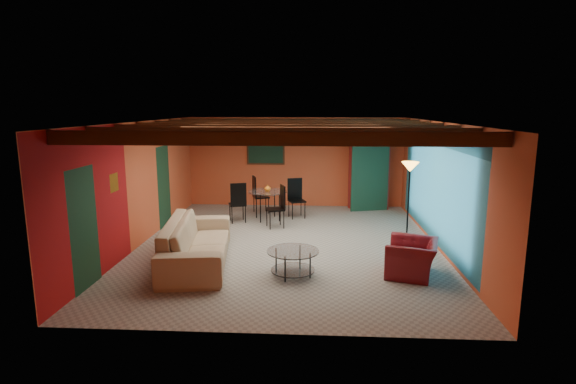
# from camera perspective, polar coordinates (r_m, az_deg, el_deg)

# --- Properties ---
(room) EXTENTS (6.52, 8.01, 2.71)m
(room) POSITION_cam_1_polar(r_m,az_deg,el_deg) (9.70, -0.03, 6.94)
(room) COLOR gray
(room) RESTS_ON ground
(sofa) EXTENTS (1.53, 3.05, 0.85)m
(sofa) POSITION_cam_1_polar(r_m,az_deg,el_deg) (8.97, -11.49, -6.20)
(sofa) COLOR tan
(sofa) RESTS_ON ground
(armchair) EXTENTS (1.11, 1.20, 0.65)m
(armchair) POSITION_cam_1_polar(r_m,az_deg,el_deg) (8.50, 15.49, -8.07)
(armchair) COLOR maroon
(armchair) RESTS_ON ground
(coffee_table) EXTENTS (1.25, 1.25, 0.48)m
(coffee_table) POSITION_cam_1_polar(r_m,az_deg,el_deg) (8.19, 0.62, -8.99)
(coffee_table) COLOR white
(coffee_table) RESTS_ON ground
(dining_table) EXTENTS (2.66, 2.66, 1.09)m
(dining_table) POSITION_cam_1_polar(r_m,az_deg,el_deg) (12.06, -2.60, -1.03)
(dining_table) COLOR silver
(dining_table) RESTS_ON ground
(armoire) EXTENTS (1.18, 0.78, 1.90)m
(armoire) POSITION_cam_1_polar(r_m,az_deg,el_deg) (13.51, 10.24, 1.85)
(armoire) COLOR maroon
(armoire) RESTS_ON ground
(floor_lamp) EXTENTS (0.39, 0.39, 1.85)m
(floor_lamp) POSITION_cam_1_polar(r_m,az_deg,el_deg) (10.19, 15.05, -1.40)
(floor_lamp) COLOR black
(floor_lamp) RESTS_ON ground
(ceiling_fan) EXTENTS (1.50, 1.50, 0.44)m
(ceiling_fan) POSITION_cam_1_polar(r_m,az_deg,el_deg) (9.59, -0.07, 6.89)
(ceiling_fan) COLOR #472614
(ceiling_fan) RESTS_ON ceiling
(painting) EXTENTS (1.05, 0.03, 0.65)m
(painting) POSITION_cam_1_polar(r_m,az_deg,el_deg) (13.66, -2.86, 5.06)
(painting) COLOR black
(painting) RESTS_ON wall_back
(potted_plant) EXTENTS (0.46, 0.42, 0.46)m
(potted_plant) POSITION_cam_1_polar(r_m,az_deg,el_deg) (13.38, 10.41, 6.87)
(potted_plant) COLOR #26661E
(potted_plant) RESTS_ON armoire
(vase) EXTENTS (0.19, 0.19, 0.18)m
(vase) POSITION_cam_1_polar(r_m,az_deg,el_deg) (11.95, -2.63, 1.95)
(vase) COLOR orange
(vase) RESTS_ON dining_table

